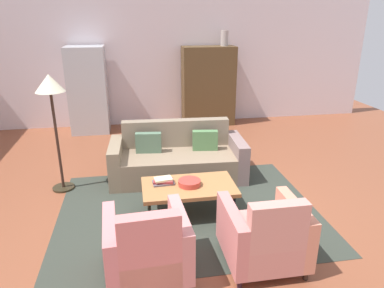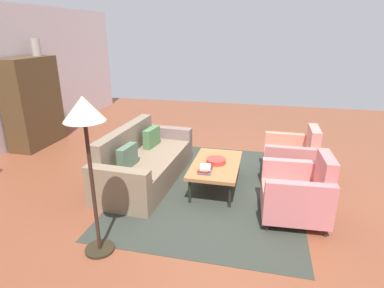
{
  "view_description": "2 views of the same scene",
  "coord_description": "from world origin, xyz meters",
  "px_view_note": "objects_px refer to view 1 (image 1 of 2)",
  "views": [
    {
      "loc": [
        -0.87,
        -4.04,
        2.49
      ],
      "look_at": [
        -0.06,
        0.67,
        0.74
      ],
      "focal_mm": 33.36,
      "sensor_mm": 36.0,
      "label": 1
    },
    {
      "loc": [
        -4.56,
        -0.59,
        2.29
      ],
      "look_at": [
        -0.38,
        0.37,
        0.75
      ],
      "focal_mm": 29.61,
      "sensor_mm": 36.0,
      "label": 2
    }
  ],
  "objects_px": {
    "couch": "(177,159)",
    "floor_lamp": "(51,94)",
    "cabinet": "(208,86)",
    "book_stack": "(163,181)",
    "armchair_right": "(265,237)",
    "refrigerator": "(88,90)",
    "coffee_table": "(189,188)",
    "fruit_bowl": "(189,183)",
    "vase_tall": "(224,38)",
    "armchair_left": "(147,249)"
  },
  "relations": [
    {
      "from": "armchair_right",
      "to": "vase_tall",
      "type": "distance_m",
      "value": 5.43
    },
    {
      "from": "coffee_table",
      "to": "armchair_right",
      "type": "relative_size",
      "value": 1.36
    },
    {
      "from": "couch",
      "to": "vase_tall",
      "type": "height_order",
      "value": "vase_tall"
    },
    {
      "from": "armchair_right",
      "to": "fruit_bowl",
      "type": "xyz_separation_m",
      "value": [
        -0.59,
        1.17,
        0.1
      ]
    },
    {
      "from": "book_stack",
      "to": "vase_tall",
      "type": "height_order",
      "value": "vase_tall"
    },
    {
      "from": "coffee_table",
      "to": "refrigerator",
      "type": "distance_m",
      "value": 4.2
    },
    {
      "from": "coffee_table",
      "to": "fruit_bowl",
      "type": "height_order",
      "value": "fruit_bowl"
    },
    {
      "from": "book_stack",
      "to": "cabinet",
      "type": "distance_m",
      "value": 4.12
    },
    {
      "from": "armchair_right",
      "to": "book_stack",
      "type": "relative_size",
      "value": 3.08
    },
    {
      "from": "coffee_table",
      "to": "armchair_left",
      "type": "xyz_separation_m",
      "value": [
        -0.6,
        -1.17,
        -0.03
      ]
    },
    {
      "from": "coffee_table",
      "to": "book_stack",
      "type": "height_order",
      "value": "book_stack"
    },
    {
      "from": "coffee_table",
      "to": "floor_lamp",
      "type": "height_order",
      "value": "floor_lamp"
    },
    {
      "from": "book_stack",
      "to": "floor_lamp",
      "type": "xyz_separation_m",
      "value": [
        -1.44,
        0.9,
        1.0
      ]
    },
    {
      "from": "couch",
      "to": "floor_lamp",
      "type": "xyz_separation_m",
      "value": [
        -1.76,
        -0.18,
        1.16
      ]
    },
    {
      "from": "refrigerator",
      "to": "floor_lamp",
      "type": "bearing_deg",
      "value": -93.38
    },
    {
      "from": "fruit_bowl",
      "to": "book_stack",
      "type": "height_order",
      "value": "book_stack"
    },
    {
      "from": "cabinet",
      "to": "vase_tall",
      "type": "height_order",
      "value": "vase_tall"
    },
    {
      "from": "vase_tall",
      "to": "cabinet",
      "type": "bearing_deg",
      "value": 179.23
    },
    {
      "from": "book_stack",
      "to": "refrigerator",
      "type": "height_order",
      "value": "refrigerator"
    },
    {
      "from": "armchair_left",
      "to": "book_stack",
      "type": "relative_size",
      "value": 3.08
    },
    {
      "from": "couch",
      "to": "fruit_bowl",
      "type": "height_order",
      "value": "couch"
    },
    {
      "from": "coffee_table",
      "to": "armchair_right",
      "type": "bearing_deg",
      "value": -62.78
    },
    {
      "from": "cabinet",
      "to": "couch",
      "type": "bearing_deg",
      "value": -111.61
    },
    {
      "from": "couch",
      "to": "coffee_table",
      "type": "distance_m",
      "value": 1.19
    },
    {
      "from": "couch",
      "to": "armchair_right",
      "type": "bearing_deg",
      "value": 106.92
    },
    {
      "from": "coffee_table",
      "to": "vase_tall",
      "type": "distance_m",
      "value": 4.5
    },
    {
      "from": "couch",
      "to": "armchair_left",
      "type": "height_order",
      "value": "armchair_left"
    },
    {
      "from": "floor_lamp",
      "to": "armchair_left",
      "type": "bearing_deg",
      "value": -61.9
    },
    {
      "from": "armchair_right",
      "to": "vase_tall",
      "type": "height_order",
      "value": "vase_tall"
    },
    {
      "from": "armchair_right",
      "to": "floor_lamp",
      "type": "xyz_separation_m",
      "value": [
        -2.36,
        2.17,
        1.1
      ]
    },
    {
      "from": "book_stack",
      "to": "armchair_right",
      "type": "bearing_deg",
      "value": -54.11
    },
    {
      "from": "armchair_right",
      "to": "fruit_bowl",
      "type": "distance_m",
      "value": 1.31
    },
    {
      "from": "couch",
      "to": "coffee_table",
      "type": "xyz_separation_m",
      "value": [
        -0.0,
        -1.19,
        0.08
      ]
    },
    {
      "from": "couch",
      "to": "cabinet",
      "type": "height_order",
      "value": "cabinet"
    },
    {
      "from": "floor_lamp",
      "to": "coffee_table",
      "type": "bearing_deg",
      "value": -29.81
    },
    {
      "from": "armchair_left",
      "to": "book_stack",
      "type": "distance_m",
      "value": 1.3
    },
    {
      "from": "floor_lamp",
      "to": "fruit_bowl",
      "type": "bearing_deg",
      "value": -29.71
    },
    {
      "from": "fruit_bowl",
      "to": "floor_lamp",
      "type": "height_order",
      "value": "floor_lamp"
    },
    {
      "from": "cabinet",
      "to": "vase_tall",
      "type": "distance_m",
      "value": 1.13
    },
    {
      "from": "fruit_bowl",
      "to": "cabinet",
      "type": "bearing_deg",
      "value": 74.55
    },
    {
      "from": "couch",
      "to": "vase_tall",
      "type": "xyz_separation_m",
      "value": [
        1.44,
        2.76,
        1.68
      ]
    },
    {
      "from": "fruit_bowl",
      "to": "vase_tall",
      "type": "bearing_deg",
      "value": 69.93
    },
    {
      "from": "vase_tall",
      "to": "refrigerator",
      "type": "relative_size",
      "value": 0.18
    },
    {
      "from": "cabinet",
      "to": "book_stack",
      "type": "bearing_deg",
      "value": -110.25
    },
    {
      "from": "couch",
      "to": "armchair_left",
      "type": "distance_m",
      "value": 2.43
    },
    {
      "from": "coffee_table",
      "to": "cabinet",
      "type": "distance_m",
      "value": 4.13
    },
    {
      "from": "couch",
      "to": "refrigerator",
      "type": "distance_m",
      "value": 3.16
    },
    {
      "from": "armchair_right",
      "to": "couch",
      "type": "bearing_deg",
      "value": 104.26
    },
    {
      "from": "armchair_right",
      "to": "refrigerator",
      "type": "distance_m",
      "value": 5.5
    },
    {
      "from": "refrigerator",
      "to": "armchair_right",
      "type": "bearing_deg",
      "value": -66.41
    }
  ]
}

